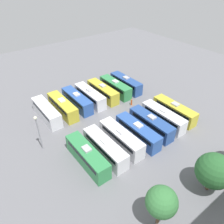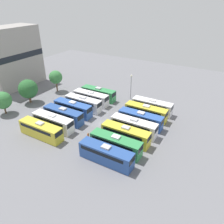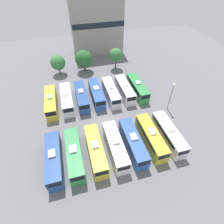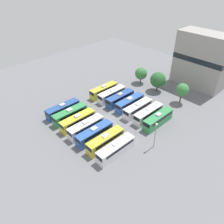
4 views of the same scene
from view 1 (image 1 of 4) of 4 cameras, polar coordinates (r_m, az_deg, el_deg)
ground_plane at (r=48.50m, az=-0.29°, el=-1.49°), size 113.34×113.34×0.00m
bus_0 at (r=58.89m, az=3.66°, el=7.52°), size 2.60×10.39×3.54m
bus_1 at (r=56.87m, az=0.89°, el=6.53°), size 2.60×10.39×3.54m
bus_2 at (r=54.95m, az=-2.41°, el=5.42°), size 2.60×10.39×3.54m
bus_3 at (r=53.30m, az=-5.78°, el=4.25°), size 2.60×10.39×3.54m
bus_4 at (r=51.90m, az=-9.11°, el=3.04°), size 2.60×10.39×3.54m
bus_5 at (r=50.36m, az=-12.78°, el=1.48°), size 2.60×10.39×3.54m
bus_6 at (r=49.44m, az=-16.73°, el=0.10°), size 2.60×10.39×3.54m
bus_7 at (r=49.65m, az=15.98°, el=0.40°), size 2.60×10.39×3.54m
bus_8 at (r=47.01m, az=13.22°, el=-1.26°), size 2.60×10.39×3.54m
bus_9 at (r=44.65m, az=10.17°, el=-2.99°), size 2.60×10.39×3.54m
bus_10 at (r=42.27m, az=6.76°, el=-5.14°), size 2.60×10.39×3.54m
bus_11 at (r=40.63m, az=2.42°, el=-6.84°), size 2.60×10.39×3.54m
bus_12 at (r=38.81m, az=-1.82°, el=-9.27°), size 2.60×10.39×3.54m
bus_13 at (r=37.64m, az=-6.46°, el=-11.29°), size 2.60×10.39×3.54m
worker_person at (r=52.58m, az=5.11°, el=2.59°), size 0.36×0.36×1.69m
light_pole at (r=39.90m, az=-18.86°, el=-3.83°), size 0.60×0.60×7.37m
tree_1 at (r=35.32m, az=25.07°, el=-13.74°), size 5.28×5.28×6.78m
tree_2 at (r=29.28m, az=12.82°, el=-21.93°), size 4.05×4.05×6.72m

